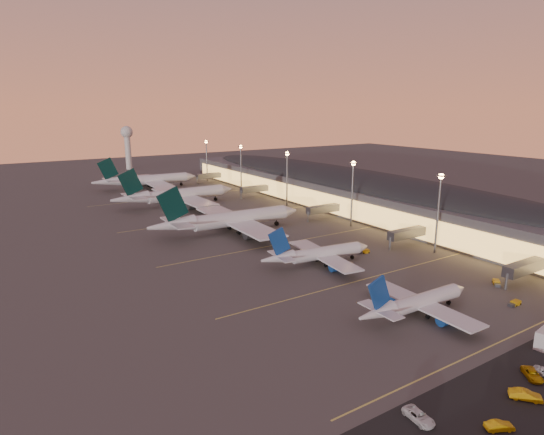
{
  "coord_description": "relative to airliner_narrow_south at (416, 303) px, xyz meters",
  "views": [
    {
      "loc": [
        -84.35,
        -90.07,
        45.92
      ],
      "look_at": [
        2.0,
        45.0,
        7.0
      ],
      "focal_mm": 30.0,
      "sensor_mm": 36.0,
      "label": 1
    }
  ],
  "objects": [
    {
      "name": "service_van_d",
      "position": [
        -2.14,
        -27.45,
        -2.41
      ],
      "size": [
        4.88,
        5.3,
        1.38
      ],
      "primitive_type": "imported",
      "rotation": [
        0.0,
        0.0,
        -0.67
      ],
      "color": "#C38D09",
      "rests_on": "ground"
    },
    {
      "name": "terminal_building",
      "position": [
        67.86,
        100.21,
        5.68
      ],
      "size": [
        56.35,
        255.0,
        17.46
      ],
      "color": "#4B4B50",
      "rests_on": "ground"
    },
    {
      "name": "ground",
      "position": [
        6.02,
        27.74,
        -3.1
      ],
      "size": [
        700.0,
        700.0,
        0.0
      ],
      "primitive_type": "plane",
      "color": "#464441"
    },
    {
      "name": "airliner_narrow_south",
      "position": [
        0.0,
        0.0,
        0.0
      ],
      "size": [
        33.47,
        29.81,
        11.99
      ],
      "rotation": [
        0.0,
        0.0,
        -0.02
      ],
      "color": "silver",
      "rests_on": "ground"
    },
    {
      "name": "baggage_tug_b",
      "position": [
        33.07,
        0.88,
        -2.58
      ],
      "size": [
        3.88,
        3.59,
        1.14
      ],
      "rotation": [
        0.0,
        0.0,
        0.7
      ],
      "color": "#C38D09",
      "rests_on": "ground"
    },
    {
      "name": "baggage_tug_c",
      "position": [
        22.28,
        39.79,
        -2.58
      ],
      "size": [
        4.08,
        2.42,
        1.14
      ],
      "rotation": [
        0.0,
        0.0,
        -0.25
      ],
      "color": "#C38D09",
      "rests_on": "ground"
    },
    {
      "name": "lane_markings",
      "position": [
        6.02,
        67.74,
        -3.09
      ],
      "size": [
        90.0,
        180.36,
        0.0
      ],
      "color": "#D8C659",
      "rests_on": "ground"
    },
    {
      "name": "airliner_narrow_north",
      "position": [
        2.55,
        39.05,
        0.28
      ],
      "size": [
        36.59,
        32.92,
        13.06
      ],
      "rotation": [
        0.0,
        0.0,
        -0.13
      ],
      "color": "silver",
      "rests_on": "ground"
    },
    {
      "name": "service_van_b",
      "position": [
        -9.22,
        -30.17,
        -2.28
      ],
      "size": [
        4.49,
        4.91,
        1.63
      ],
      "primitive_type": "imported",
      "rotation": [
        0.0,
        0.0,
        0.69
      ],
      "color": "#C38D09",
      "rests_on": "ground"
    },
    {
      "name": "light_masts",
      "position": [
        42.02,
        92.74,
        14.46
      ],
      "size": [
        2.2,
        217.2,
        25.9
      ],
      "color": "slate",
      "rests_on": "ground"
    },
    {
      "name": "baggage_tug_a",
      "position": [
        24.47,
        -9.03,
        -2.61
      ],
      "size": [
        3.62,
        1.68,
        1.07
      ],
      "rotation": [
        0.0,
        0.0,
        0.02
      ],
      "color": "#C38D09",
      "rests_on": "ground"
    },
    {
      "name": "service_van_f",
      "position": [
        -19.54,
        -32.05,
        -2.4
      ],
      "size": [
        4.43,
        3.25,
        1.39
      ],
      "primitive_type": "imported",
      "rotation": [
        0.0,
        0.0,
        1.09
      ],
      "color": "#C38D09",
      "rests_on": "ground"
    },
    {
      "name": "airliner_wide_near",
      "position": [
        -3.23,
        85.36,
        1.93
      ],
      "size": [
        60.94,
        55.4,
        19.53
      ],
      "rotation": [
        0.0,
        0.0,
        -0.03
      ],
      "color": "silver",
      "rests_on": "ground"
    },
    {
      "name": "radar_tower",
      "position": [
        16.02,
        287.74,
        18.77
      ],
      "size": [
        9.0,
        9.0,
        32.5
      ],
      "color": "silver",
      "rests_on": "ground"
    },
    {
      "name": "airliner_wide_far",
      "position": [
        0.74,
        196.5,
        1.86
      ],
      "size": [
        60.11,
        54.66,
        19.26
      ],
      "rotation": [
        0.0,
        0.0,
        -0.03
      ],
      "color": "silver",
      "rests_on": "ground"
    },
    {
      "name": "airliner_wide_mid",
      "position": [
        -2.04,
        142.52,
        1.94
      ],
      "size": [
        61.08,
        55.55,
        19.57
      ],
      "rotation": [
        0.0,
        0.0,
        0.03
      ],
      "color": "silver",
      "rests_on": "ground"
    },
    {
      "name": "service_van_a",
      "position": [
        -27.79,
        -24.29,
        -2.36
      ],
      "size": [
        2.9,
        5.49,
        1.47
      ],
      "primitive_type": "imported",
      "rotation": [
        0.0,
        0.0,
        -0.09
      ],
      "color": "silver",
      "rests_on": "ground"
    }
  ]
}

